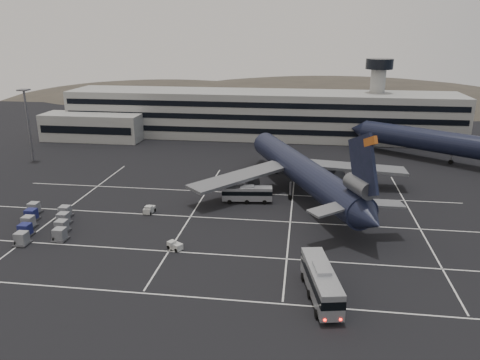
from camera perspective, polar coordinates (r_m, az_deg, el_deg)
name	(u,v)px	position (r m, az deg, el deg)	size (l,w,h in m)	color
ground	(219,227)	(80.56, -2.56, -5.79)	(260.00, 260.00, 0.00)	black
lane_markings	(225,226)	(81.05, -1.81, -5.62)	(90.00, 55.62, 0.01)	silver
terminal	(251,115)	(146.79, 1.32, 7.96)	(125.00, 26.00, 24.00)	gray
hills	(313,119)	(246.53, 8.88, 7.36)	(352.00, 180.00, 44.00)	#38332B
lightpole_left	(27,115)	(129.21, -24.52, 7.19)	(2.40, 2.40, 18.28)	slate
trijet_main	(303,171)	(94.43, 7.72, 1.08)	(43.72, 54.88, 18.08)	black
trijet_far	(457,144)	(127.34, 24.98, 4.04)	(50.25, 38.57, 18.08)	black
bus_near	(321,281)	(60.62, 9.86, -12.01)	(5.28, 12.80, 4.41)	gray
bus_far	(247,193)	(91.15, 0.87, -1.61)	(9.98, 3.40, 3.45)	gray
tug_a	(149,210)	(87.81, -11.02, -3.56)	(1.83, 2.64, 1.57)	#BCBCB7
tug_b	(175,246)	(73.25, -7.88, -7.92)	(2.68, 2.39, 1.48)	#BCBCB7
uld_cluster	(44,222)	(86.60, -22.82, -4.78)	(13.47, 15.57, 2.09)	#2D2D30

